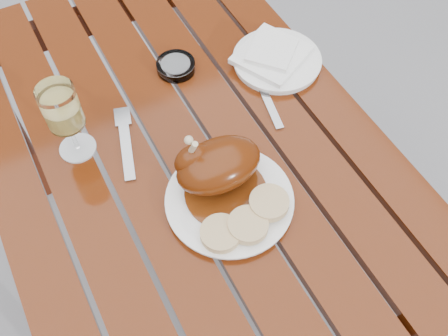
# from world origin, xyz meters

# --- Properties ---
(ground) EXTENTS (60.00, 60.00, 0.00)m
(ground) POSITION_xyz_m (0.00, 0.00, 0.00)
(ground) COLOR slate
(ground) RESTS_ON ground
(table) EXTENTS (0.80, 1.20, 0.75)m
(table) POSITION_xyz_m (0.00, 0.00, 0.38)
(table) COLOR #60230B
(table) RESTS_ON ground
(dinner_plate) EXTENTS (0.32, 0.32, 0.02)m
(dinner_plate) POSITION_xyz_m (0.02, -0.20, 0.76)
(dinner_plate) COLOR white
(dinner_plate) RESTS_ON table
(roast_duck) EXTENTS (0.17, 0.18, 0.13)m
(roast_duck) POSITION_xyz_m (0.02, -0.14, 0.81)
(roast_duck) COLOR #58240A
(roast_duck) RESTS_ON dinner_plate
(bread_dumplings) EXTENTS (0.19, 0.10, 0.03)m
(bread_dumplings) POSITION_xyz_m (0.02, -0.26, 0.78)
(bread_dumplings) COLOR #E3C08A
(bread_dumplings) RESTS_ON dinner_plate
(wine_glass) EXTENTS (0.09, 0.09, 0.18)m
(wine_glass) POSITION_xyz_m (-0.20, 0.07, 0.84)
(wine_glass) COLOR #EAD46A
(wine_glass) RESTS_ON table
(side_plate) EXTENTS (0.26, 0.26, 0.02)m
(side_plate) POSITION_xyz_m (0.30, 0.09, 0.76)
(side_plate) COLOR white
(side_plate) RESTS_ON table
(napkin) EXTENTS (0.20, 0.20, 0.01)m
(napkin) POSITION_xyz_m (0.29, 0.10, 0.77)
(napkin) COLOR white
(napkin) RESTS_ON side_plate
(ashtray) EXTENTS (0.11, 0.11, 0.02)m
(ashtray) POSITION_xyz_m (0.08, 0.18, 0.76)
(ashtray) COLOR #B2B7BC
(ashtray) RESTS_ON table
(fork) EXTENTS (0.07, 0.18, 0.01)m
(fork) POSITION_xyz_m (-0.11, 0.03, 0.75)
(fork) COLOR gray
(fork) RESTS_ON table
(knife) EXTENTS (0.06, 0.19, 0.01)m
(knife) POSITION_xyz_m (0.22, 0.00, 0.75)
(knife) COLOR gray
(knife) RESTS_ON table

